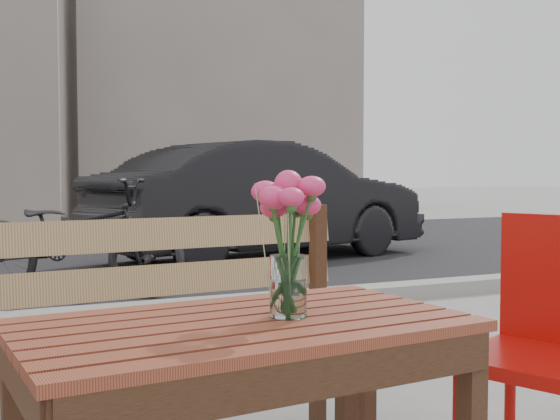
# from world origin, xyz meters

# --- Properties ---
(street) EXTENTS (30.00, 8.12, 0.12)m
(street) POSITION_xyz_m (0.00, 5.06, 0.03)
(street) COLOR black
(street) RESTS_ON ground
(backdrop_buildings) EXTENTS (15.50, 4.00, 8.00)m
(backdrop_buildings) POSITION_xyz_m (0.17, 14.40, 3.60)
(backdrop_buildings) COLOR gray
(backdrop_buildings) RESTS_ON ground
(main_table) EXTENTS (1.13, 0.72, 0.67)m
(main_table) POSITION_xyz_m (-0.14, -0.20, 0.56)
(main_table) COLOR maroon
(main_table) RESTS_ON ground
(main_bench) EXTENTS (1.51, 0.55, 0.92)m
(main_bench) POSITION_xyz_m (-0.13, 0.59, 0.56)
(main_bench) COLOR olive
(main_bench) RESTS_ON ground
(red_chair) EXTENTS (0.57, 0.57, 0.89)m
(red_chair) POSITION_xyz_m (0.91, -0.16, 0.52)
(red_chair) COLOR #A70D08
(red_chair) RESTS_ON ground
(main_vase) EXTENTS (0.20, 0.20, 0.36)m
(main_vase) POSITION_xyz_m (-0.03, -0.21, 0.89)
(main_vase) COLOR white
(main_vase) RESTS_ON main_table
(parked_car) EXTENTS (4.41, 2.42, 1.38)m
(parked_car) POSITION_xyz_m (2.52, 5.95, 0.69)
(parked_car) COLOR black
(parked_car) RESTS_ON ground
(bicycle) EXTENTS (1.96, 1.49, 0.99)m
(bicycle) POSITION_xyz_m (0.06, 4.17, 0.49)
(bicycle) COLOR black
(bicycle) RESTS_ON ground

